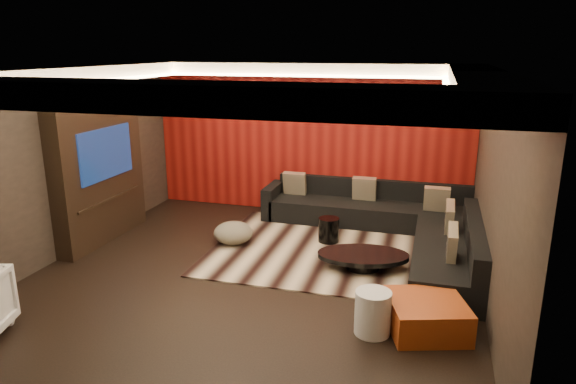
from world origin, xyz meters
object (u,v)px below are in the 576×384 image
(drum_stool, at_px, (329,230))
(orange_ottoman, at_px, (426,315))
(white_side_table, at_px, (373,313))
(coffee_table, at_px, (363,260))
(sectional_sofa, at_px, (394,225))

(drum_stool, xyz_separation_m, orange_ottoman, (1.60, -2.34, -0.04))
(white_side_table, xyz_separation_m, orange_ottoman, (0.57, 0.23, -0.07))
(orange_ottoman, bearing_deg, coffee_table, 122.16)
(white_side_table, distance_m, orange_ottoman, 0.62)
(white_side_table, xyz_separation_m, sectional_sofa, (-0.03, 2.97, 0.01))
(white_side_table, bearing_deg, coffee_table, 101.65)
(white_side_table, height_order, sectional_sofa, sectional_sofa)
(white_side_table, distance_m, sectional_sofa, 2.97)
(drum_stool, distance_m, sectional_sofa, 1.08)
(coffee_table, distance_m, drum_stool, 1.12)
(coffee_table, xyz_separation_m, white_side_table, (0.35, -1.68, 0.12))
(orange_ottoman, bearing_deg, drum_stool, 124.31)
(drum_stool, relative_size, orange_ottoman, 0.48)
(white_side_table, bearing_deg, orange_ottoman, 21.59)
(sectional_sofa, bearing_deg, orange_ottoman, -77.66)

